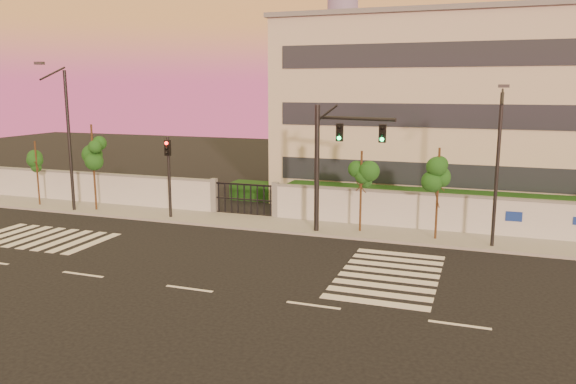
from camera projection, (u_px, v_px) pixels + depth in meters
name	position (u px, v px, depth m)	size (l,w,h in m)	color
ground	(189.00, 289.00, 21.62)	(120.00, 120.00, 0.00)	black
sidewalk	(283.00, 225.00, 31.33)	(60.00, 3.00, 0.15)	gray
perimeter_wall	(293.00, 202.00, 32.51)	(60.00, 0.36, 2.20)	#B9BBC0
hedge_row	(324.00, 199.00, 34.74)	(41.00, 4.25, 1.80)	#15330F
institutional_building	(466.00, 110.00, 37.89)	(24.40, 12.40, 12.25)	beige
road_markings	(200.00, 257.00, 25.62)	(57.00, 7.62, 0.02)	silver
street_tree_b	(36.00, 159.00, 35.87)	(1.34, 1.07, 4.27)	#382314
street_tree_c	(93.00, 148.00, 34.25)	(1.55, 1.23, 5.43)	#382314
street_tree_d	(362.00, 173.00, 29.20)	(1.43, 1.13, 4.41)	#382314
street_tree_e	(439.00, 173.00, 27.65)	(1.43, 1.14, 4.73)	#382314
traffic_signal_main	(333.00, 154.00, 28.78)	(4.23, 1.17, 6.76)	black
traffic_signal_secondary	(169.00, 167.00, 32.43)	(0.38, 0.35, 4.87)	black
streetlight_west	(67.00, 134.00, 33.83)	(0.54, 2.18, 9.05)	black
streetlight_east	(498.00, 163.00, 26.07)	(0.46, 1.87, 7.77)	black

